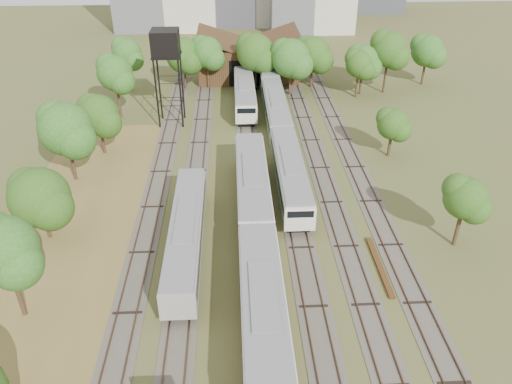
{
  "coord_description": "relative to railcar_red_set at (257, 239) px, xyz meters",
  "views": [
    {
      "loc": [
        -3.73,
        -24.31,
        27.15
      ],
      "look_at": [
        -1.74,
        16.04,
        2.5
      ],
      "focal_mm": 35.0,
      "sensor_mm": 36.0,
      "label": 1
    }
  ],
  "objects": [
    {
      "name": "water_tower",
      "position": [
        -9.93,
        29.6,
        8.33
      ],
      "size": [
        3.56,
        3.56,
        12.3
      ],
      "color": "black",
      "rests_on": "ground"
    },
    {
      "name": "tree_band_far",
      "position": [
        6.71,
        41.62,
        3.56
      ],
      "size": [
        51.11,
        9.17,
        9.27
      ],
      "color": "#382616",
      "rests_on": "ground"
    },
    {
      "name": "maintenance_shed",
      "position": [
        1.0,
        48.77,
        0.86
      ],
      "size": [
        16.45,
        11.55,
        7.58
      ],
      "color": "#382214",
      "rests_on": "ground"
    },
    {
      "name": "tracks",
      "position": [
        1.33,
        15.79,
        -2.01
      ],
      "size": [
        24.6,
        80.0,
        0.19
      ],
      "color": "#4C473D",
      "rests_on": "ground"
    },
    {
      "name": "tree_band_right",
      "position": [
        17.05,
        21.02,
        2.66
      ],
      "size": [
        4.71,
        40.75,
        7.13
      ],
      "color": "#382616",
      "rests_on": "ground"
    },
    {
      "name": "ground",
      "position": [
        2.0,
        -9.21,
        -2.05
      ],
      "size": [
        240.0,
        240.0,
        0.0
      ],
      "primitive_type": "plane",
      "color": "#475123",
      "rests_on": "ground"
    },
    {
      "name": "railcar_rear",
      "position": [
        0.0,
        34.79,
        -0.16
      ],
      "size": [
        2.9,
        16.08,
        3.58
      ],
      "color": "black",
      "rests_on": "ground"
    },
    {
      "name": "old_grey_coach",
      "position": [
        -6.0,
        1.39,
        -0.21
      ],
      "size": [
        2.73,
        18.0,
        3.37
      ],
      "color": "black",
      "rests_on": "ground"
    },
    {
      "name": "dry_grass_patch",
      "position": [
        -16.0,
        -1.21,
        -2.03
      ],
      "size": [
        14.0,
        60.0,
        0.04
      ],
      "primitive_type": "cube",
      "color": "brown",
      "rests_on": "ground"
    },
    {
      "name": "railcar_red_set",
      "position": [
        0.0,
        0.0,
        0.0
      ],
      "size": [
        3.14,
        34.58,
        3.88
      ],
      "color": "black",
      "rests_on": "ground"
    },
    {
      "name": "rail_pile_far",
      "position": [
        10.2,
        -1.68,
        -1.93
      ],
      "size": [
        0.48,
        7.68,
        0.25
      ],
      "primitive_type": "cube",
      "color": "#513317",
      "rests_on": "ground"
    },
    {
      "name": "tree_band_left",
      "position": [
        -17.82,
        7.12,
        3.15
      ],
      "size": [
        7.89,
        53.24,
        8.75
      ],
      "color": "#382616",
      "rests_on": "ground"
    },
    {
      "name": "railcar_green_set",
      "position": [
        4.0,
        28.73,
        -0.19
      ],
      "size": [
        2.85,
        52.08,
        3.52
      ],
      "color": "black",
      "rests_on": "ground"
    }
  ]
}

